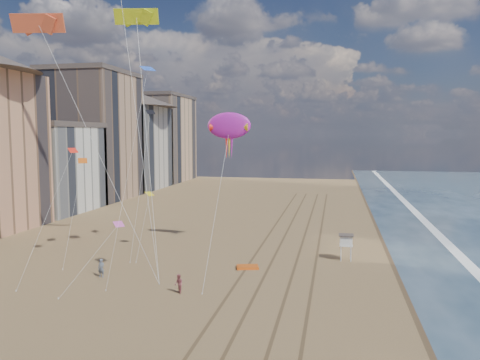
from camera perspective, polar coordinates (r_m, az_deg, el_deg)
name	(u,v)px	position (r m, az deg, el deg)	size (l,w,h in m)	color
wet_sand	(415,243)	(68.20, 20.57, -7.19)	(260.00, 260.00, 0.00)	#42301E
foam	(448,244)	(68.99, 24.05, -7.18)	(260.00, 260.00, 0.00)	white
tracks	(286,255)	(57.91, 5.67, -9.10)	(7.68, 120.00, 0.01)	brown
buildings	(79,140)	(106.08, -19.03, 4.68)	(34.72, 131.35, 29.00)	#C6B284
lifeguard_stand	(346,241)	(56.21, 12.80, -7.21)	(1.69, 1.69, 3.05)	silver
grounded_kite	(248,267)	(52.27, 0.93, -10.56)	(2.36, 1.50, 0.27)	#D75312
show_kite	(229,126)	(59.96, -1.34, 6.60)	(5.03, 9.71, 23.47)	#AB1AA1
kite_flyer_a	(101,268)	(50.99, -16.56, -10.24)	(0.70, 0.46, 1.91)	slate
kite_flyer_b	(179,284)	(44.55, -7.49, -12.45)	(0.88, 0.69, 1.81)	#9A4E52
small_kites	(123,140)	(55.90, -14.03, 4.72)	(12.07, 10.22, 17.47)	red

